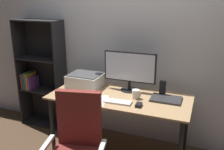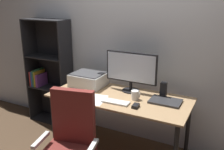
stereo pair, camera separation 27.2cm
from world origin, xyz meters
name	(u,v)px [view 2 (the right image)]	position (x,y,z in m)	size (l,w,h in m)	color
back_wall	(138,39)	(0.00, 0.52, 1.30)	(6.40, 0.10, 2.60)	silver
desk	(119,103)	(0.00, 0.00, 0.65)	(1.55, 0.70, 0.74)	tan
monitor	(131,69)	(0.05, 0.21, 1.00)	(0.61, 0.20, 0.46)	black
keyboard	(116,102)	(0.04, -0.18, 0.75)	(0.29, 0.11, 0.02)	silver
mouse	(136,106)	(0.27, -0.19, 0.76)	(0.06, 0.10, 0.03)	black
coffee_mug	(135,95)	(0.18, 0.00, 0.79)	(0.10, 0.08, 0.10)	white
laptop	(165,101)	(0.50, 0.08, 0.75)	(0.32, 0.23, 0.02)	#2D2D30
speaker_left	(101,79)	(-0.34, 0.20, 0.82)	(0.06, 0.07, 0.17)	black
speaker_right	(163,90)	(0.44, 0.20, 0.82)	(0.06, 0.07, 0.17)	black
printer	(89,79)	(-0.50, 0.15, 0.82)	(0.40, 0.34, 0.16)	silver
paper_sheet	(95,100)	(-0.19, -0.20, 0.74)	(0.21, 0.30, 0.00)	white
bookshelf	(49,73)	(-1.30, 0.34, 0.74)	(0.65, 0.28, 1.51)	black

